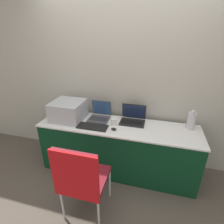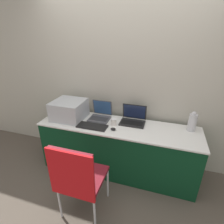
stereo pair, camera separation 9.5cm
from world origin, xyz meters
name	(u,v)px [view 2 (the right image)]	position (x,y,z in m)	size (l,w,h in m)	color
ground_plane	(111,182)	(0.00, 0.00, 0.00)	(14.00, 14.00, 0.00)	brown
wall_back	(126,80)	(0.00, 0.68, 1.30)	(8.00, 0.05, 2.60)	#B7B2A3
table	(117,148)	(0.00, 0.29, 0.38)	(2.21, 0.60, 0.76)	#0C381E
printer	(69,109)	(-0.75, 0.30, 0.90)	(0.45, 0.43, 0.27)	#B2B7BC
laptop_left	(100,115)	(-0.31, 0.44, 0.81)	(0.30, 0.29, 0.25)	#4C4C51
laptop_right	(133,119)	(0.18, 0.45, 0.81)	(0.34, 0.26, 0.24)	black
external_keyboard	(92,126)	(-0.32, 0.15, 0.77)	(0.41, 0.17, 0.02)	black
coffee_cup	(114,122)	(-0.06, 0.28, 0.81)	(0.08, 0.08, 0.10)	white
mouse	(113,129)	(-0.02, 0.15, 0.78)	(0.07, 0.05, 0.03)	black
metal_pitcher	(192,122)	(0.95, 0.46, 0.88)	(0.10, 0.10, 0.27)	silver
chair	(77,176)	(-0.18, -0.57, 0.60)	(0.47, 0.48, 0.98)	maroon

